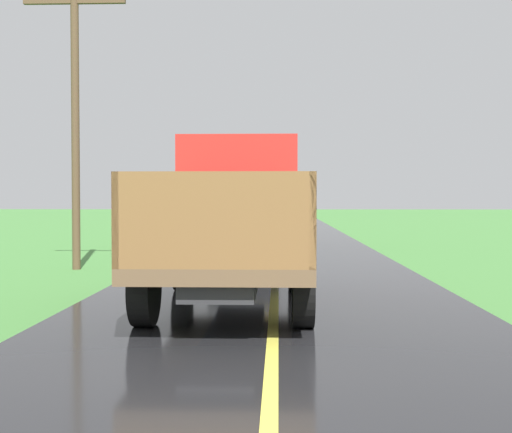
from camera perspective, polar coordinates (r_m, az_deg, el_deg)
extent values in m
cube|color=#2D2D30|center=(10.23, -2.11, -4.55)|extent=(0.90, 5.51, 0.24)
cube|color=brown|center=(10.21, -2.11, -3.43)|extent=(2.30, 5.80, 0.20)
cube|color=red|center=(12.11, -1.45, 2.34)|extent=(2.10, 1.90, 1.90)
cube|color=black|center=(13.07, -1.20, 3.75)|extent=(1.78, 0.02, 0.76)
cube|color=brown|center=(9.35, -9.34, 0.07)|extent=(0.08, 3.85, 1.10)
cube|color=brown|center=(9.18, 4.38, 0.06)|extent=(0.08, 3.85, 1.10)
cube|color=brown|center=(7.32, -3.72, -0.34)|extent=(2.30, 0.08, 1.10)
cube|color=brown|center=(11.08, -1.77, 0.33)|extent=(2.30, 0.08, 1.10)
cylinder|color=black|center=(12.13, -6.46, -4.06)|extent=(0.28, 1.00, 1.00)
cylinder|color=black|center=(12.00, 3.53, -4.11)|extent=(0.28, 1.00, 1.00)
cylinder|color=black|center=(8.81, -9.73, -6.23)|extent=(0.28, 1.00, 1.00)
cylinder|color=black|center=(8.64, 4.14, -6.37)|extent=(0.28, 1.00, 1.00)
ellipsoid|color=#9AB51C|center=(9.02, -5.57, 1.55)|extent=(0.46, 0.52, 0.51)
ellipsoid|color=#9CC826|center=(10.78, -5.06, -1.73)|extent=(0.47, 0.44, 0.46)
ellipsoid|color=#A3C21F|center=(7.93, -5.34, -2.87)|extent=(0.52, 0.48, 0.52)
ellipsoid|color=#99B425|center=(10.60, -6.07, -1.58)|extent=(0.43, 0.48, 0.44)
ellipsoid|color=#A4C527|center=(9.65, 2.62, -0.02)|extent=(0.51, 0.64, 0.38)
ellipsoid|color=#98B730|center=(8.17, 0.88, 1.91)|extent=(0.60, 0.65, 0.45)
ellipsoid|color=#A8BF32|center=(8.51, 2.56, -0.55)|extent=(0.45, 0.45, 0.48)
ellipsoid|color=#98BB31|center=(10.25, -5.33, -0.24)|extent=(0.50, 0.55, 0.39)
ellipsoid|color=#9EB631|center=(8.08, 1.92, -0.33)|extent=(0.44, 0.55, 0.39)
ellipsoid|color=#AACC2C|center=(10.66, -6.52, -1.59)|extent=(0.53, 0.56, 0.41)
ellipsoid|color=#A2C031|center=(7.74, 2.28, -2.99)|extent=(0.45, 0.52, 0.49)
ellipsoid|color=#96B534|center=(10.16, 1.55, -1.90)|extent=(0.60, 0.55, 0.38)
cube|color=#2D2D30|center=(24.06, -0.76, -0.98)|extent=(0.90, 5.51, 0.24)
cube|color=brown|center=(24.05, -0.76, -0.51)|extent=(2.30, 5.80, 0.20)
cube|color=gold|center=(25.98, -0.55, 1.97)|extent=(2.10, 1.90, 1.90)
cube|color=black|center=(26.94, -0.46, 2.67)|extent=(1.78, 0.02, 0.76)
cube|color=#232328|center=(23.14, -3.62, 1.02)|extent=(0.08, 3.85, 1.10)
cube|color=#232328|center=(23.03, 1.89, 1.02)|extent=(0.08, 3.85, 1.10)
cube|color=#232328|center=(21.18, -1.13, 0.96)|extent=(2.30, 0.08, 1.10)
cube|color=#232328|center=(24.94, -0.66, 1.06)|extent=(2.30, 0.08, 1.10)
cylinder|color=black|center=(25.93, -2.88, -1.02)|extent=(0.28, 1.00, 1.00)
cylinder|color=black|center=(25.83, 1.76, -1.02)|extent=(0.28, 1.00, 1.00)
cylinder|color=black|center=(22.55, -3.62, -1.42)|extent=(0.28, 1.00, 1.00)
cylinder|color=black|center=(22.44, 1.73, -1.43)|extent=(0.28, 1.00, 1.00)
ellipsoid|color=#A9B834|center=(21.90, -0.68, 0.90)|extent=(0.41, 0.44, 0.44)
ellipsoid|color=#A9BF35|center=(23.76, -0.95, 0.15)|extent=(0.41, 0.45, 0.43)
ellipsoid|color=#A9B633|center=(24.17, -0.17, 0.97)|extent=(0.41, 0.42, 0.49)
ellipsoid|color=#9EBD21|center=(23.03, -0.92, 0.19)|extent=(0.53, 0.66, 0.40)
ellipsoid|color=#A0BC32|center=(23.28, -2.92, 0.09)|extent=(0.42, 0.42, 0.41)
ellipsoid|color=#A1C32A|center=(21.49, -2.02, 0.07)|extent=(0.44, 0.44, 0.51)
ellipsoid|color=#96CC20|center=(21.68, -1.70, 0.77)|extent=(0.42, 0.41, 0.39)
ellipsoid|color=#A3C02F|center=(23.67, 0.78, 0.89)|extent=(0.52, 0.63, 0.43)
ellipsoid|color=#97C027|center=(21.93, 0.54, 0.91)|extent=(0.47, 0.51, 0.46)
ellipsoid|color=#A1B721|center=(23.97, 0.83, 1.71)|extent=(0.51, 0.60, 0.42)
ellipsoid|color=#97C931|center=(24.21, -0.19, 1.61)|extent=(0.46, 0.58, 0.44)
ellipsoid|color=#9BCC21|center=(23.31, -1.69, 0.86)|extent=(0.53, 0.53, 0.49)
ellipsoid|color=#A2C31E|center=(22.71, -1.44, 1.64)|extent=(0.41, 0.46, 0.52)
ellipsoid|color=#A2C61D|center=(21.92, -0.88, 0.80)|extent=(0.45, 0.57, 0.44)
cylinder|color=brown|center=(16.85, -15.53, 7.47)|extent=(0.20, 0.20, 7.02)
cube|color=brown|center=(17.45, -15.61, 17.68)|extent=(2.53, 0.12, 0.12)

